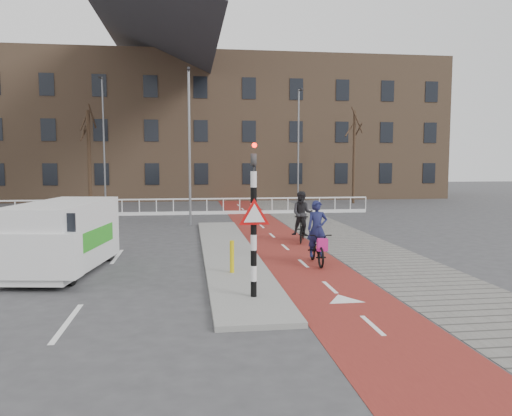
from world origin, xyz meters
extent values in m
plane|color=#38383A|center=(0.00, 0.00, 0.00)|extent=(120.00, 120.00, 0.00)
cube|color=maroon|center=(1.50, 10.00, 0.01)|extent=(2.50, 60.00, 0.01)
cube|color=slate|center=(4.30, 10.00, 0.01)|extent=(3.00, 60.00, 0.01)
cube|color=gray|center=(-0.70, 4.00, 0.06)|extent=(1.80, 16.00, 0.12)
cylinder|color=black|center=(-0.60, -2.00, 1.56)|extent=(0.14, 0.14, 2.88)
imported|color=black|center=(-0.60, -2.00, 3.40)|extent=(0.13, 0.16, 0.80)
cylinder|color=#FF0C05|center=(-0.60, -2.14, 3.58)|extent=(0.11, 0.02, 0.11)
cylinder|color=gold|center=(-0.88, 0.54, 0.57)|extent=(0.12, 0.12, 0.90)
imported|color=black|center=(1.90, 1.87, 0.51)|extent=(0.74, 1.94, 1.01)
imported|color=#181C46|center=(1.90, 1.87, 1.13)|extent=(0.66, 0.44, 1.75)
cube|color=#C41B76|center=(1.92, 1.32, 0.71)|extent=(0.32, 0.21, 0.38)
imported|color=black|center=(2.41, 6.15, 0.58)|extent=(1.08, 1.96, 1.13)
imported|color=black|center=(2.41, 6.15, 1.14)|extent=(1.03, 0.90, 1.78)
cube|color=silver|center=(-5.72, 1.83, 1.09)|extent=(2.59, 4.97, 1.89)
cube|color=green|center=(-6.67, 1.83, 0.99)|extent=(0.48, 3.00, 0.55)
cube|color=green|center=(-4.76, 1.83, 0.99)|extent=(0.48, 3.00, 0.55)
cube|color=black|center=(-5.72, -0.19, 1.49)|extent=(1.69, 0.31, 0.90)
cylinder|color=black|center=(-6.75, 0.36, 0.33)|extent=(0.33, 0.69, 0.66)
cylinder|color=black|center=(-5.16, 0.12, 0.33)|extent=(0.33, 0.69, 0.66)
cylinder|color=black|center=(-6.27, 3.54, 0.33)|extent=(0.33, 0.69, 0.66)
cylinder|color=black|center=(-4.68, 3.30, 0.33)|extent=(0.33, 0.69, 0.66)
cube|color=silver|center=(-5.00, 17.00, 0.95)|extent=(28.00, 0.08, 0.08)
cube|color=silver|center=(-5.00, 17.00, 0.10)|extent=(28.00, 0.10, 0.20)
cube|color=#7F6047|center=(-3.00, 32.00, 6.00)|extent=(46.00, 10.00, 12.00)
cylinder|color=black|center=(-8.76, 22.09, 3.32)|extent=(0.26, 0.26, 6.64)
cylinder|color=black|center=(10.39, 23.54, 3.50)|extent=(0.21, 0.21, 7.01)
cylinder|color=slate|center=(-2.00, 12.05, 3.86)|extent=(0.12, 0.12, 7.72)
cylinder|color=slate|center=(-7.82, 22.46, 4.45)|extent=(0.12, 0.12, 8.89)
cylinder|color=slate|center=(5.91, 22.80, 4.20)|extent=(0.12, 0.12, 8.39)
camera|label=1|loc=(-2.04, -13.15, 3.23)|focal=35.00mm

